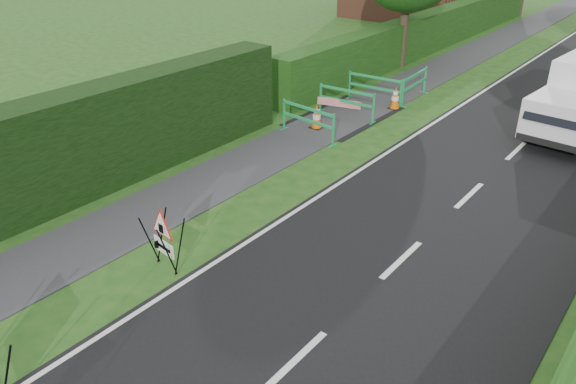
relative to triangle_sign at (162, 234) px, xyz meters
The scene contains 11 objects.
ground 1.93m from the triangle_sign, 55.76° to the right, with size 120.00×120.00×0.00m, color #1B4915.
footpath 33.60m from the triangle_sign, 93.42° to the left, with size 2.00×90.00×0.02m, color #2D2D30.
hedge_west_far 20.94m from the triangle_sign, 101.03° to the left, with size 1.00×24.00×1.80m, color #14380F.
triangle_sign is the anchor object (origin of this frame).
traffic_cone_3 8.34m from the triangle_sign, 104.60° to the left, with size 0.38×0.38×0.79m.
traffic_cone_4 11.32m from the triangle_sign, 95.38° to the left, with size 0.38×0.38×0.79m.
ped_barrier_0 7.47m from the triangle_sign, 104.32° to the left, with size 2.09×0.59×1.00m.
ped_barrier_1 9.67m from the triangle_sign, 101.41° to the left, with size 2.07×0.42×1.00m.
ped_barrier_2 11.58m from the triangle_sign, 99.76° to the left, with size 2.08×0.46×1.00m.
ped_barrier_3 12.63m from the triangle_sign, 94.58° to the left, with size 0.47×2.08×1.00m.
redwhite_plank 9.74m from the triangle_sign, 103.02° to the left, with size 1.50×0.04×0.25m, color red.
Camera 1 is at (6.40, -4.20, 6.27)m, focal length 35.00 mm.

